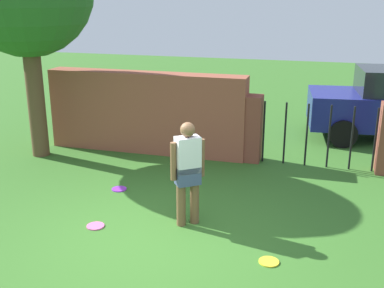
# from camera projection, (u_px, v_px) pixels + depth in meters

# --- Properties ---
(ground_plane) EXTENTS (40.00, 40.00, 0.00)m
(ground_plane) POSITION_uv_depth(u_px,v_px,m) (149.00, 242.00, 6.83)
(ground_plane) COLOR #336623
(brick_wall) EXTENTS (4.45, 0.50, 1.77)m
(brick_wall) POSITION_uv_depth(u_px,v_px,m) (146.00, 113.00, 10.50)
(brick_wall) COLOR brown
(brick_wall) RESTS_ON ground
(person) EXTENTS (0.45, 0.39, 1.62)m
(person) POSITION_uv_depth(u_px,v_px,m) (188.00, 169.00, 7.10)
(person) COLOR brown
(person) RESTS_ON ground
(fence_gate) EXTENTS (3.16, 0.44, 1.40)m
(fence_gate) POSITION_uv_depth(u_px,v_px,m) (318.00, 134.00, 9.61)
(fence_gate) COLOR brown
(fence_gate) RESTS_ON ground
(frisbee_pink) EXTENTS (0.27, 0.27, 0.02)m
(frisbee_pink) POSITION_uv_depth(u_px,v_px,m) (95.00, 226.00, 7.28)
(frisbee_pink) COLOR pink
(frisbee_pink) RESTS_ON ground
(frisbee_yellow) EXTENTS (0.27, 0.27, 0.02)m
(frisbee_yellow) POSITION_uv_depth(u_px,v_px,m) (269.00, 262.00, 6.31)
(frisbee_yellow) COLOR yellow
(frisbee_yellow) RESTS_ON ground
(frisbee_purple) EXTENTS (0.27, 0.27, 0.02)m
(frisbee_purple) POSITION_uv_depth(u_px,v_px,m) (119.00, 189.00, 8.65)
(frisbee_purple) COLOR purple
(frisbee_purple) RESTS_ON ground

